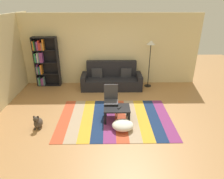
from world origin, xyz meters
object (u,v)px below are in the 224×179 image
standing_lamp (151,49)px  couch (112,79)px  tv_remote (119,108)px  folding_chair (111,97)px  coffee_table (117,110)px  dog (38,122)px  bookshelf (44,61)px  pouf (123,125)px

standing_lamp → couch: bearing=-175.3°
tv_remote → folding_chair: 0.47m
coffee_table → dog: coffee_table is taller
dog → bookshelf: bearing=101.5°
standing_lamp → pouf: bearing=-112.3°
coffee_table → pouf: (0.14, -0.45, -0.20)m
standing_lamp → tv_remote: bearing=-117.0°
standing_lamp → tv_remote: (-1.24, -2.44, -1.07)m
dog → standing_lamp: (3.41, 2.75, 1.32)m
couch → dog: size_ratio=5.69×
coffee_table → couch: bearing=92.8°
pouf → standing_lamp: 3.38m
couch → dog: couch is taller
coffee_table → dog: bearing=-171.0°
bookshelf → standing_lamp: 4.04m
bookshelf → tv_remote: bearing=-43.4°
couch → folding_chair: (-0.04, -1.94, 0.20)m
coffee_table → standing_lamp: standing_lamp is taller
bookshelf → dog: bookshelf is taller
dog → standing_lamp: standing_lamp is taller
couch → pouf: size_ratio=4.03×
pouf → coffee_table: bearing=107.2°
pouf → tv_remote: bearing=99.2°
tv_remote → folding_chair: size_ratio=0.17×
couch → tv_remote: couch is taller
coffee_table → tv_remote: size_ratio=4.79×
coffee_table → dog: 2.13m
couch → coffee_table: size_ratio=3.14×
couch → dog: 3.30m
bookshelf → coffee_table: bearing=-43.8°
bookshelf → standing_lamp: size_ratio=1.06×
folding_chair → tv_remote: bearing=-18.8°
bookshelf → pouf: (2.83, -3.03, -0.84)m
couch → tv_remote: 2.33m
couch → standing_lamp: standing_lamp is taller
coffee_table → folding_chair: bearing=113.4°
bookshelf → standing_lamp: bookshelf is taller
bookshelf → pouf: 4.23m
coffee_table → folding_chair: folding_chair is taller
bookshelf → dog: size_ratio=4.75×
standing_lamp → folding_chair: (-1.47, -2.05, -0.95)m
pouf → folding_chair: folding_chair is taller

